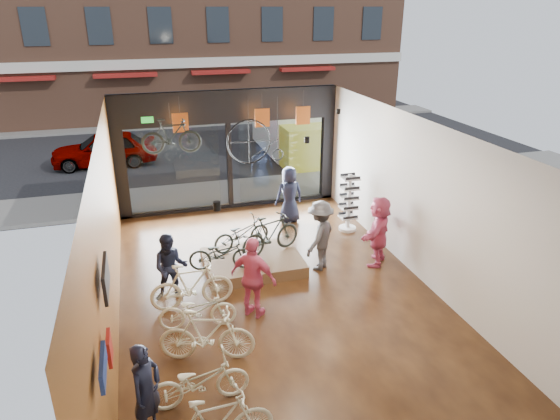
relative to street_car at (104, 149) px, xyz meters
name	(u,v)px	position (x,y,z in m)	size (l,w,h in m)	color
ground_plane	(282,303)	(4.10, -12.00, -0.73)	(7.00, 12.00, 0.04)	black
ceiling	(283,135)	(4.10, -12.00, 3.11)	(7.00, 12.00, 0.04)	black
wall_left	(106,246)	(0.58, -12.00, 1.19)	(0.04, 12.00, 3.80)	#9C5229
wall_right	(431,207)	(7.62, -12.00, 1.19)	(0.04, 12.00, 3.80)	beige
storefront	(229,151)	(4.10, -6.00, 1.19)	(7.00, 0.26, 3.80)	black
exit_sign	(147,120)	(1.70, -6.12, 2.34)	(0.35, 0.06, 0.18)	#198C26
street_road	(196,141)	(4.10, 3.00, -0.72)	(30.00, 18.00, 0.02)	black
sidewalk_near	(225,193)	(4.10, -4.80, -0.65)	(30.00, 2.40, 0.12)	slate
sidewalk_far	(187,123)	(4.10, 7.00, -0.65)	(30.00, 2.00, 0.12)	slate
street_car	(104,149)	(0.00, 0.00, 0.00)	(1.67, 4.16, 1.42)	gray
box_truck	(294,128)	(7.86, -1.00, 0.57)	(2.16, 6.47, 2.55)	silver
floor_bike_2	(199,381)	(1.93, -14.52, -0.27)	(0.58, 1.66, 0.87)	beige
floor_bike_3	(207,335)	(2.22, -13.45, -0.17)	(0.50, 1.78, 1.07)	beige
floor_bike_4	(197,310)	(2.18, -12.40, -0.30)	(0.55, 1.57, 0.83)	beige
floor_bike_5	(192,286)	(2.16, -11.62, -0.17)	(0.51, 1.80, 1.08)	beige
display_platform	(253,262)	(3.83, -10.26, -0.56)	(2.40, 1.80, 0.30)	#472B18
display_bike_left	(222,254)	(3.00, -10.63, 0.00)	(0.54, 1.55, 0.81)	black
display_bike_mid	(271,234)	(4.33, -10.15, 0.11)	(0.49, 1.72, 1.03)	black
display_bike_right	(242,233)	(3.68, -9.68, 0.01)	(0.55, 1.59, 0.83)	black
customer_0	(147,391)	(1.11, -14.93, 0.09)	(0.58, 0.38, 1.60)	#161C33
customer_1	(171,268)	(1.77, -11.15, 0.08)	(0.77, 0.60, 1.58)	#161C33
customer_2	(253,278)	(3.38, -12.29, 0.20)	(1.06, 0.44, 1.81)	#CC4C72
customer_3	(320,236)	(5.44, -10.73, 0.19)	(1.16, 0.67, 1.79)	#3F3F44
customer_4	(289,195)	(5.57, -7.71, 0.16)	(0.85, 0.55, 1.74)	#161C33
customer_5	(379,231)	(6.95, -10.88, 0.20)	(1.68, 0.54, 1.82)	#CC4C72
sunglasses_rack	(349,203)	(7.05, -8.78, 0.15)	(0.51, 0.42, 1.72)	white
wall_merch	(114,397)	(0.72, -15.50, 0.59)	(0.40, 2.40, 2.60)	navy
penny_farthing	(258,143)	(4.68, -7.54, 1.79)	(1.61, 0.06, 1.29)	black
hung_bike	(171,136)	(2.24, -7.80, 2.22)	(0.45, 1.58, 0.95)	black
jersey_left	(180,123)	(2.59, -6.80, 2.34)	(0.45, 0.03, 0.55)	#CC5919
jersey_mid	(262,118)	(5.00, -6.80, 2.34)	(0.45, 0.03, 0.55)	#CC5919
jersey_right	(303,115)	(6.28, -6.80, 2.34)	(0.45, 0.03, 0.55)	#CC5919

